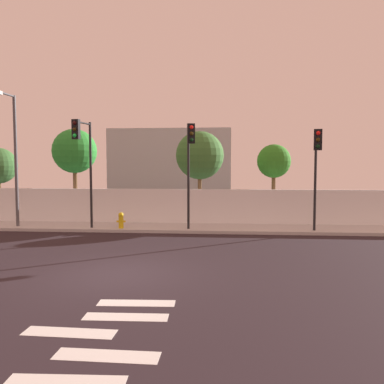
% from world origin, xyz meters
% --- Properties ---
extents(ground_plane, '(80.00, 80.00, 0.00)m').
position_xyz_m(ground_plane, '(0.00, 0.00, 0.00)').
color(ground_plane, black).
extents(sidewalk, '(36.00, 2.40, 0.15)m').
position_xyz_m(sidewalk, '(0.00, 8.20, 0.07)').
color(sidewalk, '#B6B6B6').
rests_on(sidewalk, ground).
extents(perimeter_wall, '(36.00, 0.18, 1.80)m').
position_xyz_m(perimeter_wall, '(0.00, 9.49, 1.05)').
color(perimeter_wall, white).
rests_on(perimeter_wall, sidewalk).
extents(crosswalk_marking, '(2.80, 3.92, 0.01)m').
position_xyz_m(crosswalk_marking, '(0.88, -4.10, 0.00)').
color(crosswalk_marking, silver).
rests_on(crosswalk_marking, ground).
extents(traffic_light_left, '(0.45, 1.16, 4.95)m').
position_xyz_m(traffic_light_left, '(1.57, 7.07, 3.74)').
color(traffic_light_left, black).
rests_on(traffic_light_left, sidewalk).
extents(traffic_light_center, '(0.47, 1.52, 5.15)m').
position_xyz_m(traffic_light_center, '(-3.45, 6.90, 3.89)').
color(traffic_light_center, black).
rests_on(traffic_light_center, sidewalk).
extents(traffic_light_right, '(0.52, 1.79, 4.60)m').
position_xyz_m(traffic_light_right, '(7.28, 6.71, 3.53)').
color(traffic_light_right, black).
rests_on(traffic_light_right, sidewalk).
extents(street_lamp_curbside, '(0.61, 1.76, 6.52)m').
position_xyz_m(street_lamp_curbside, '(-7.24, 7.52, 4.00)').
color(street_lamp_curbside, '#4C4C51').
rests_on(street_lamp_curbside, sidewalk).
extents(fire_hydrant, '(0.44, 0.26, 0.78)m').
position_xyz_m(fire_hydrant, '(-1.82, 7.44, 0.57)').
color(fire_hydrant, gold).
rests_on(fire_hydrant, sidewalk).
extents(roadside_tree_midleft, '(2.56, 2.56, 5.32)m').
position_xyz_m(roadside_tree_midleft, '(-5.48, 11.07, 4.01)').
color(roadside_tree_midleft, brown).
rests_on(roadside_tree_midleft, ground).
extents(roadside_tree_midright, '(2.73, 2.73, 5.14)m').
position_xyz_m(roadside_tree_midright, '(1.80, 11.07, 3.76)').
color(roadside_tree_midright, brown).
rests_on(roadside_tree_midright, ground).
extents(roadside_tree_rightmost, '(1.88, 1.88, 4.39)m').
position_xyz_m(roadside_tree_rightmost, '(5.95, 11.07, 3.41)').
color(roadside_tree_rightmost, brown).
rests_on(roadside_tree_rightmost, ground).
extents(low_building_distant, '(10.18, 6.00, 6.23)m').
position_xyz_m(low_building_distant, '(-1.34, 23.49, 3.12)').
color(low_building_distant, '#B0B0B0').
rests_on(low_building_distant, ground).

